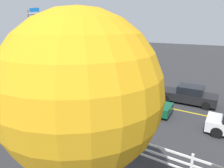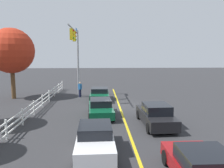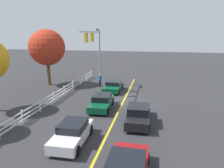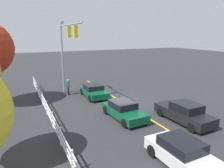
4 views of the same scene
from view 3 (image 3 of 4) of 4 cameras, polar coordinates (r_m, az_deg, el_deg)
ground_plane at (r=22.98m, az=3.57°, el=-3.90°), size 120.00×120.00×0.00m
lane_center_stripe at (r=19.25m, az=1.82°, el=-7.43°), size 28.00×0.16×0.01m
signal_assembly at (r=26.00m, az=-4.62°, el=9.97°), size 7.34×0.38×7.50m
car_0 at (r=19.75m, az=-2.85°, el=-4.94°), size 4.28×2.03×1.31m
car_1 at (r=16.82m, az=7.17°, el=-8.22°), size 4.61×1.97×1.48m
car_2 at (r=14.13m, az=-10.76°, el=-12.99°), size 4.12×1.92×1.35m
car_3 at (r=25.55m, az=0.40°, el=-0.60°), size 4.01×2.00×1.26m
pedestrian at (r=27.68m, az=-3.29°, el=1.15°), size 0.47×0.41×1.69m
white_rail_fence at (r=22.13m, az=-15.67°, el=-3.47°), size 26.10×0.10×1.15m
tree_0 at (r=29.28m, az=-17.33°, el=9.48°), size 4.75×4.75×7.48m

